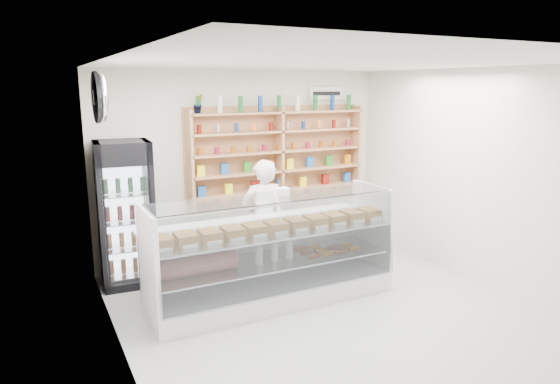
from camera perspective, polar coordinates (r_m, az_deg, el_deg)
room at (r=5.38m, az=6.51°, el=-0.57°), size 5.00×5.00×5.00m
display_counter at (r=6.13m, az=-0.93°, el=-9.10°), size 3.00×0.90×1.30m
shop_worker at (r=6.66m, az=-1.93°, el=-3.22°), size 0.63×0.45×1.63m
drinks_cooler at (r=6.76m, az=-17.21°, el=-2.37°), size 0.73×0.71×1.89m
wall_shelving at (r=7.59m, az=-0.09°, el=4.67°), size 2.84×0.28×1.33m
potted_plant at (r=7.05m, az=-9.31°, el=9.94°), size 0.17×0.15×0.27m
security_mirror at (r=5.62m, az=-19.75°, el=10.15°), size 0.15×0.50×0.50m
wall_sign at (r=8.09m, az=5.28°, el=11.15°), size 0.62×0.03×0.20m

